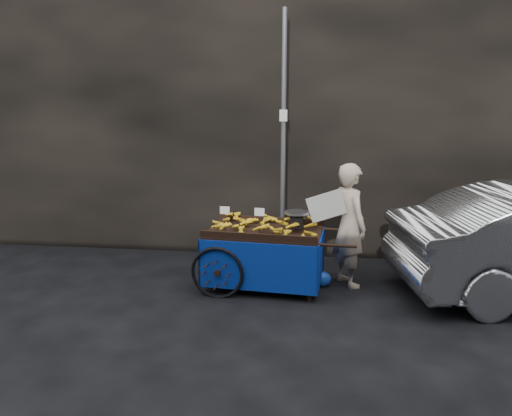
# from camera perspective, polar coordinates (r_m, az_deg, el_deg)

# --- Properties ---
(ground) EXTENTS (80.00, 80.00, 0.00)m
(ground) POSITION_cam_1_polar(r_m,az_deg,el_deg) (7.24, -0.18, -9.24)
(ground) COLOR black
(ground) RESTS_ON ground
(building_wall) EXTENTS (13.50, 2.00, 5.00)m
(building_wall) POSITION_cam_1_polar(r_m,az_deg,el_deg) (9.27, 4.33, 11.46)
(building_wall) COLOR black
(building_wall) RESTS_ON ground
(street_pole) EXTENTS (0.12, 0.10, 4.00)m
(street_pole) POSITION_cam_1_polar(r_m,az_deg,el_deg) (8.00, 3.14, 7.71)
(street_pole) COLOR slate
(street_pole) RESTS_ON ground
(banana_cart) EXTENTS (2.30, 1.23, 1.21)m
(banana_cart) POSITION_cam_1_polar(r_m,az_deg,el_deg) (7.13, 0.56, -3.25)
(banana_cart) COLOR black
(banana_cart) RESTS_ON ground
(vendor) EXTENTS (0.98, 0.78, 1.79)m
(vendor) POSITION_cam_1_polar(r_m,az_deg,el_deg) (7.26, 10.60, -1.94)
(vendor) COLOR tan
(vendor) RESTS_ON ground
(plastic_bag) EXTENTS (0.25, 0.20, 0.22)m
(plastic_bag) POSITION_cam_1_polar(r_m,az_deg,el_deg) (7.36, 7.60, -8.05)
(plastic_bag) COLOR blue
(plastic_bag) RESTS_ON ground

